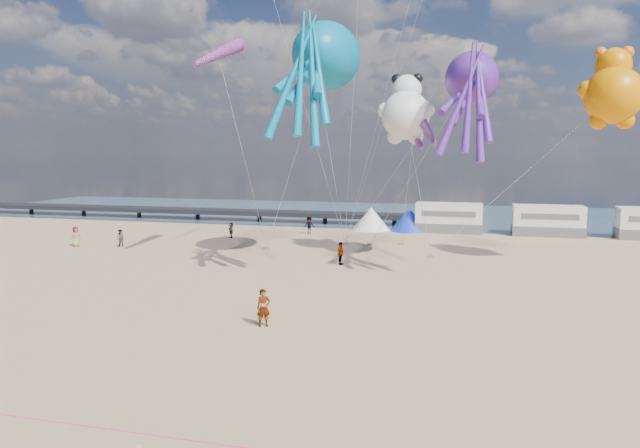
{
  "coord_description": "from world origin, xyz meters",
  "views": [
    {
      "loc": [
        7.43,
        -19.24,
        8.43
      ],
      "look_at": [
        1.04,
        6.0,
        5.02
      ],
      "focal_mm": 32.0,
      "sensor_mm": 36.0,
      "label": 1
    }
  ],
  "objects": [
    {
      "name": "standing_person",
      "position": [
        -1.7,
        5.78,
        0.91
      ],
      "size": [
        0.79,
        0.73,
        1.82
      ],
      "primitive_type": "imported",
      "rotation": [
        0.0,
        0.0,
        0.57
      ],
      "color": "tan",
      "rests_on": "ground"
    },
    {
      "name": "windsock_left",
      "position": [
        -9.84,
        19.41,
        15.16
      ],
      "size": [
        1.63,
        6.87,
        6.81
      ],
      "primitive_type": null,
      "rotation": [
        0.0,
        0.0,
        -0.08
      ],
      "color": "red"
    },
    {
      "name": "beachgoer_3",
      "position": [
        -1.22,
        21.06,
        0.85
      ],
      "size": [
        0.81,
        1.19,
        1.69
      ],
      "primitive_type": "imported",
      "rotation": [
        0.0,
        0.0,
        1.4
      ],
      "color": "#7F6659",
      "rests_on": "ground"
    },
    {
      "name": "ground",
      "position": [
        0.0,
        0.0,
        0.0
      ],
      "size": [
        120.0,
        120.0,
        0.0
      ],
      "primitive_type": "plane",
      "color": "tan",
      "rests_on": "ground"
    },
    {
      "name": "beachgoer_0",
      "position": [
        -25.32,
        23.16,
        0.88
      ],
      "size": [
        0.67,
        0.76,
        1.76
      ],
      "primitive_type": "imported",
      "rotation": [
        0.0,
        0.0,
        1.1
      ],
      "color": "#7F6659",
      "rests_on": "ground"
    },
    {
      "name": "beachgoer_2",
      "position": [
        -7.54,
        35.41,
        0.87
      ],
      "size": [
        0.99,
        0.87,
        1.73
      ],
      "primitive_type": "imported",
      "rotation": [
        0.0,
        0.0,
        3.43
      ],
      "color": "#7F6659",
      "rests_on": "ground"
    },
    {
      "name": "beachgoer_1",
      "position": [
        -21.41,
        23.94,
        0.77
      ],
      "size": [
        0.8,
        0.57,
        1.55
      ],
      "primitive_type": "imported",
      "rotation": [
        0.0,
        0.0,
        6.18
      ],
      "color": "#7F6659",
      "rests_on": "ground"
    },
    {
      "name": "kite_teddy_orange",
      "position": [
        16.91,
        23.26,
        12.02
      ],
      "size": [
        5.13,
        4.89,
        6.53
      ],
      "primitive_type": null,
      "rotation": [
        0.0,
        0.0,
        -0.12
      ],
      "color": "orange"
    },
    {
      "name": "sandbag_a",
      "position": [
        -8.68,
        25.88,
        0.11
      ],
      "size": [
        0.5,
        0.35,
        0.22
      ],
      "primitive_type": "cube",
      "color": "gray",
      "rests_on": "ground"
    },
    {
      "name": "windsock_right",
      "position": [
        4.62,
        22.69,
        9.99
      ],
      "size": [
        2.66,
        5.17,
        5.19
      ],
      "primitive_type": null,
      "rotation": [
        0.0,
        0.0,
        0.36
      ],
      "color": "red"
    },
    {
      "name": "sandbag_e",
      "position": [
        -2.65,
        29.61,
        0.11
      ],
      "size": [
        0.5,
        0.35,
        0.22
      ],
      "primitive_type": "cube",
      "color": "gray",
      "rests_on": "ground"
    },
    {
      "name": "tent_white",
      "position": [
        -2.0,
        40.0,
        1.2
      ],
      "size": [
        4.0,
        4.0,
        2.4
      ],
      "primitive_type": "cone",
      "color": "white",
      "rests_on": "ground"
    },
    {
      "name": "kite_panda",
      "position": [
        3.04,
        24.1,
        10.95
      ],
      "size": [
        5.38,
        5.2,
        6.19
      ],
      "primitive_type": null,
      "rotation": [
        0.0,
        0.0,
        0.29
      ],
      "color": "white"
    },
    {
      "name": "beachgoer_4",
      "position": [
        -14.17,
        31.17,
        0.75
      ],
      "size": [
        0.77,
        0.93,
        1.49
      ],
      "primitive_type": "imported",
      "rotation": [
        0.0,
        0.0,
        5.27
      ],
      "color": "#7F6659",
      "rests_on": "ground"
    },
    {
      "name": "rope_line",
      "position": [
        0.0,
        -5.0,
        0.02
      ],
      "size": [
        34.0,
        0.03,
        0.03
      ],
      "primitive_type": "cylinder",
      "rotation": [
        0.0,
        1.57,
        0.0
      ],
      "color": "#F2338C",
      "rests_on": "ground"
    },
    {
      "name": "motorhome_0",
      "position": [
        6.0,
        40.0,
        1.5
      ],
      "size": [
        6.6,
        2.5,
        3.0
      ],
      "primitive_type": "cube",
      "color": "silver",
      "rests_on": "ground"
    },
    {
      "name": "sandbag_c",
      "position": [
        5.08,
        25.54,
        0.11
      ],
      "size": [
        0.5,
        0.35,
        0.22
      ],
      "primitive_type": "cube",
      "color": "gray",
      "rests_on": "ground"
    },
    {
      "name": "tent_blue",
      "position": [
        2.0,
        40.0,
        1.2
      ],
      "size": [
        4.0,
        4.0,
        2.4
      ],
      "primitive_type": "cone",
      "color": "#1933CC",
      "rests_on": "ground"
    },
    {
      "name": "sandbag_d",
      "position": [
        2.17,
        31.05,
        0.11
      ],
      "size": [
        0.5,
        0.35,
        0.22
      ],
      "primitive_type": "cube",
      "color": "gray",
      "rests_on": "ground"
    },
    {
      "name": "sandbag_b",
      "position": [
        -0.45,
        29.93,
        0.11
      ],
      "size": [
        0.5,
        0.35,
        0.22
      ],
      "primitive_type": "cube",
      "color": "gray",
      "rests_on": "ground"
    },
    {
      "name": "windsock_mid",
      "position": [
        3.6,
        24.83,
        9.61
      ],
      "size": [
        2.68,
        5.27,
        5.24
      ],
      "primitive_type": null,
      "rotation": [
        0.0,
        0.0,
        0.34
      ],
      "color": "red"
    },
    {
      "name": "kite_octopus_purple",
      "position": [
        7.69,
        21.95,
        13.23
      ],
      "size": [
        5.37,
        9.14,
        9.79
      ],
      "primitive_type": null,
      "rotation": [
        0.0,
        0.0,
        -0.21
      ],
      "color": "#572493"
    },
    {
      "name": "water",
      "position": [
        0.0,
        55.0,
        0.02
      ],
      "size": [
        120.0,
        120.0,
        0.0
      ],
      "primitive_type": "plane",
      "color": "#334F62",
      "rests_on": "ground"
    },
    {
      "name": "pier",
      "position": [
        -28.0,
        44.0,
        1.0
      ],
      "size": [
        60.0,
        3.0,
        0.5
      ],
      "primitive_type": "cube",
      "color": "black",
      "rests_on": "ground"
    },
    {
      "name": "motorhome_1",
      "position": [
        15.5,
        40.0,
        1.5
      ],
      "size": [
        6.6,
        2.5,
        3.0
      ],
      "primitive_type": "cube",
      "color": "silver",
      "rests_on": "ground"
    },
    {
      "name": "kite_octopus_teal",
      "position": [
        -2.22,
        20.68,
        14.92
      ],
      "size": [
        4.36,
        9.81,
        11.12
      ],
      "primitive_type": null,
      "rotation": [
        0.0,
        0.0,
        -0.02
      ],
      "color": "#037398"
    }
  ]
}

